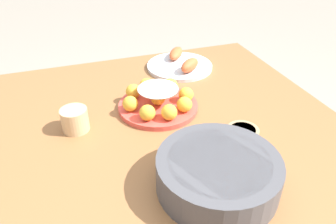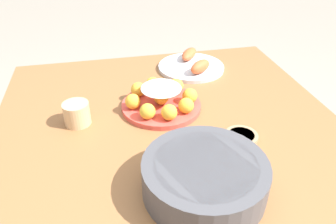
{
  "view_description": "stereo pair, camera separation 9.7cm",
  "coord_description": "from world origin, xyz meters",
  "px_view_note": "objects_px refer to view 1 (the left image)",
  "views": [
    {
      "loc": [
        0.68,
        -0.27,
        1.3
      ],
      "look_at": [
        -0.09,
        -0.0,
        0.77
      ],
      "focal_mm": 35.0,
      "sensor_mm": 36.0,
      "label": 1
    },
    {
      "loc": [
        0.71,
        -0.17,
        1.3
      ],
      "look_at": [
        -0.09,
        -0.0,
        0.77
      ],
      "focal_mm": 35.0,
      "sensor_mm": 36.0,
      "label": 2
    }
  ],
  "objects_px": {
    "cake_plate": "(158,101)",
    "sauce_bowl": "(243,132)",
    "serving_bowl": "(218,172)",
    "dining_table": "(179,165)",
    "seafood_platter": "(181,64)",
    "cup_near": "(75,120)"
  },
  "relations": [
    {
      "from": "cake_plate",
      "to": "seafood_platter",
      "type": "height_order",
      "value": "cake_plate"
    },
    {
      "from": "serving_bowl",
      "to": "dining_table",
      "type": "bearing_deg",
      "value": -173.9
    },
    {
      "from": "serving_bowl",
      "to": "sauce_bowl",
      "type": "distance_m",
      "value": 0.22
    },
    {
      "from": "cake_plate",
      "to": "serving_bowl",
      "type": "height_order",
      "value": "serving_bowl"
    },
    {
      "from": "dining_table",
      "to": "serving_bowl",
      "type": "height_order",
      "value": "serving_bowl"
    },
    {
      "from": "dining_table",
      "to": "seafood_platter",
      "type": "bearing_deg",
      "value": 158.79
    },
    {
      "from": "serving_bowl",
      "to": "sauce_bowl",
      "type": "relative_size",
      "value": 3.12
    },
    {
      "from": "cake_plate",
      "to": "seafood_platter",
      "type": "xyz_separation_m",
      "value": [
        -0.26,
        0.18,
        -0.01
      ]
    },
    {
      "from": "sauce_bowl",
      "to": "seafood_platter",
      "type": "distance_m",
      "value": 0.48
    },
    {
      "from": "serving_bowl",
      "to": "sauce_bowl",
      "type": "height_order",
      "value": "serving_bowl"
    },
    {
      "from": "seafood_platter",
      "to": "cup_near",
      "type": "distance_m",
      "value": 0.53
    },
    {
      "from": "cake_plate",
      "to": "seafood_platter",
      "type": "bearing_deg",
      "value": 146.09
    },
    {
      "from": "dining_table",
      "to": "seafood_platter",
      "type": "relative_size",
      "value": 4.66
    },
    {
      "from": "cake_plate",
      "to": "serving_bowl",
      "type": "distance_m",
      "value": 0.37
    },
    {
      "from": "cake_plate",
      "to": "sauce_bowl",
      "type": "bearing_deg",
      "value": 40.28
    },
    {
      "from": "cake_plate",
      "to": "sauce_bowl",
      "type": "distance_m",
      "value": 0.29
    },
    {
      "from": "dining_table",
      "to": "cake_plate",
      "type": "height_order",
      "value": "cake_plate"
    },
    {
      "from": "dining_table",
      "to": "cup_near",
      "type": "bearing_deg",
      "value": -118.57
    },
    {
      "from": "sauce_bowl",
      "to": "serving_bowl",
      "type": "bearing_deg",
      "value": -45.53
    },
    {
      "from": "seafood_platter",
      "to": "cup_near",
      "type": "xyz_separation_m",
      "value": [
        0.29,
        -0.44,
        0.02
      ]
    },
    {
      "from": "serving_bowl",
      "to": "seafood_platter",
      "type": "relative_size",
      "value": 1.09
    },
    {
      "from": "cake_plate",
      "to": "seafood_platter",
      "type": "relative_size",
      "value": 0.98
    }
  ]
}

